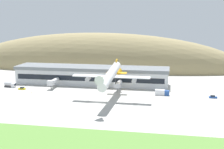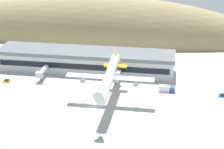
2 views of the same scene
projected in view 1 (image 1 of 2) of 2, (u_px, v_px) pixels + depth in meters
The scene contains 13 objects.
ground_plane at pixel (96, 103), 155.70m from camera, with size 345.01×345.01×0.00m, color #ADAAA3.
grass_strip_foreground at pixel (59, 144), 104.55m from camera, with size 310.51×30.74×0.08m, color #568438.
hill_backdrop at pixel (98, 68), 261.18m from camera, with size 237.78×51.92×59.68m, color #8E7F56.
terminal_building at pixel (92, 74), 198.93m from camera, with size 97.61×19.03×11.26m.
jetway_0 at pixel (53, 82), 187.32m from camera, with size 3.38×12.90×5.43m.
jetway_1 at pixel (118, 84), 180.40m from camera, with size 3.38×12.33×5.43m.
cargo_airplane at pixel (111, 75), 156.88m from camera, with size 39.79×50.18×10.66m.
service_car_0 at pixel (22, 89), 183.98m from camera, with size 4.14×1.94×1.42m.
service_car_1 at pixel (213, 97), 164.36m from camera, with size 4.26×1.90×1.44m.
fuel_truck at pixel (10, 85), 190.13m from camera, with size 7.19×2.73×3.13m.
box_truck at pixel (162, 92), 170.48m from camera, with size 7.78×2.88×3.00m.
traffic_cone_0 at pixel (97, 97), 164.50m from camera, with size 0.52×0.52×0.58m.
traffic_cone_1 at pixel (31, 93), 175.09m from camera, with size 0.52×0.52×0.58m.
Camera 1 is at (35.73, -146.64, 41.52)m, focal length 50.00 mm.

